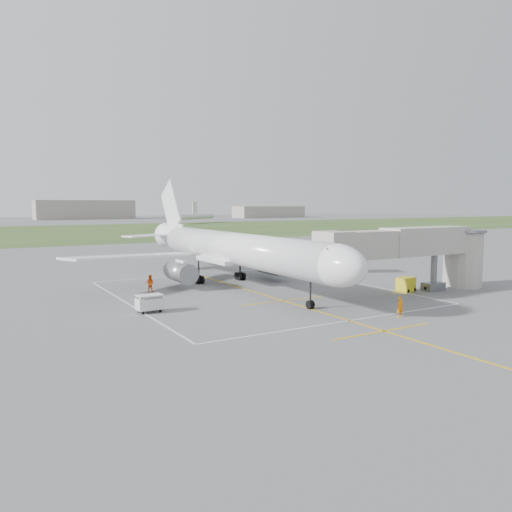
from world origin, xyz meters
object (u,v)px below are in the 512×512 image
jet_bridge (421,250)px  gpu_unit (406,285)px  baggage_cart (150,303)px  ramp_worker_wing (150,283)px  ramp_worker_nose (400,307)px  airliner (234,249)px

jet_bridge → gpu_unit: bearing=136.9°
baggage_cart → ramp_worker_wing: 10.70m
jet_bridge → baggage_cart: (-29.13, 5.20, -3.93)m
gpu_unit → ramp_worker_nose: 13.28m
gpu_unit → baggage_cart: 28.40m
baggage_cart → ramp_worker_nose: (18.03, -12.90, 0.08)m
ramp_worker_wing → jet_bridge: bearing=-169.9°
jet_bridge → ramp_worker_nose: jet_bridge is taller
gpu_unit → baggage_cart: size_ratio=1.03×
jet_bridge → gpu_unit: jet_bridge is taller
jet_bridge → ramp_worker_nose: bearing=-145.2°
baggage_cart → airliner: bearing=31.9°
airliner → gpu_unit: size_ratio=19.34×
jet_bridge → baggage_cart: 29.85m
airliner → ramp_worker_nose: size_ratio=26.08×
jet_bridge → ramp_worker_wing: size_ratio=12.18×
baggage_cart → ramp_worker_nose: ramp_worker_nose is taller
jet_bridge → airliner: bearing=137.8°
gpu_unit → baggage_cart: (-28.09, 4.23, 0.03)m
jet_bridge → ramp_worker_nose: (-11.10, -7.70, -3.85)m
airliner → ramp_worker_wing: (-9.97, 1.08, -3.43)m
baggage_cart → gpu_unit: bearing=-10.7°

